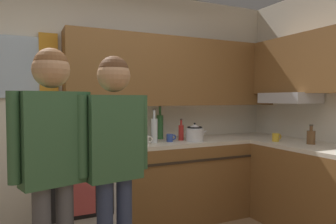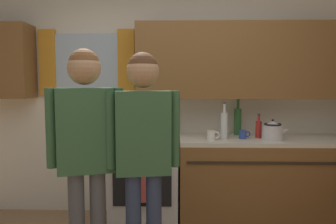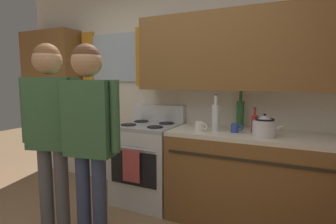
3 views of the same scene
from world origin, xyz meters
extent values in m
cube|color=silver|center=(0.00, 1.90, 1.30)|extent=(4.60, 0.10, 2.60)
cube|color=silver|center=(-0.86, 1.83, 1.68)|extent=(0.69, 0.03, 0.61)
cube|color=orange|center=(-1.30, 1.82, 1.68)|extent=(0.18, 0.04, 0.71)
cube|color=orange|center=(-0.43, 1.82, 1.68)|extent=(0.18, 0.04, 0.71)
cube|color=brown|center=(1.00, 1.69, 1.68)|extent=(2.60, 0.32, 0.78)
cube|color=brown|center=(1.23, 1.54, 0.43)|extent=(2.15, 0.62, 0.86)
cube|color=beige|center=(1.23, 1.54, 0.88)|extent=(2.15, 0.62, 0.04)
cube|color=#2D2319|center=(1.23, 1.23, 0.72)|extent=(2.03, 0.01, 0.02)
cube|color=silver|center=(-0.21, 1.54, 0.43)|extent=(0.67, 0.62, 0.86)
cube|color=black|center=(-0.21, 1.23, 0.48)|extent=(0.55, 0.01, 0.36)
cylinder|color=#ADADB2|center=(-0.21, 1.20, 0.70)|extent=(0.55, 0.02, 0.02)
cube|color=#ADADB2|center=(-0.21, 1.54, 0.88)|extent=(0.67, 0.62, 0.04)
cube|color=silver|center=(-0.21, 1.81, 1.00)|extent=(0.67, 0.08, 0.20)
cylinder|color=black|center=(-0.37, 1.40, 0.91)|extent=(0.17, 0.17, 0.01)
cylinder|color=black|center=(-0.04, 1.40, 0.91)|extent=(0.17, 0.17, 0.01)
cylinder|color=black|center=(-0.37, 1.68, 0.91)|extent=(0.17, 0.17, 0.01)
cylinder|color=black|center=(-0.04, 1.68, 0.91)|extent=(0.17, 0.17, 0.01)
cube|color=#CC4C4C|center=(-0.21, 1.19, 0.52)|extent=(0.20, 0.02, 0.34)
cylinder|color=red|center=(0.95, 1.55, 0.99)|extent=(0.06, 0.06, 0.17)
cylinder|color=red|center=(0.95, 1.55, 1.10)|extent=(0.02, 0.02, 0.06)
cylinder|color=#3F382D|center=(0.95, 1.55, 1.14)|extent=(0.03, 0.03, 0.02)
cylinder|color=#2D6633|center=(0.78, 1.75, 1.04)|extent=(0.08, 0.08, 0.28)
cylinder|color=#2D6633|center=(0.78, 1.75, 1.23)|extent=(0.03, 0.03, 0.10)
cylinder|color=#3F382D|center=(0.78, 1.75, 1.29)|extent=(0.03, 0.03, 0.02)
cylinder|color=silver|center=(0.59, 1.48, 1.03)|extent=(0.07, 0.07, 0.26)
cylinder|color=silver|center=(0.59, 1.48, 1.21)|extent=(0.03, 0.03, 0.09)
cylinder|color=#3F382D|center=(0.59, 1.48, 1.26)|extent=(0.03, 0.03, 0.02)
cylinder|color=white|center=(0.45, 1.40, 0.95)|extent=(0.08, 0.08, 0.09)
torus|color=white|center=(0.50, 1.40, 0.95)|extent=(0.07, 0.01, 0.07)
cylinder|color=#2D479E|center=(0.78, 1.49, 0.94)|extent=(0.07, 0.07, 0.08)
torus|color=#2D479E|center=(0.82, 1.49, 0.95)|extent=(0.06, 0.01, 0.06)
cylinder|color=silver|center=(1.05, 1.42, 0.97)|extent=(0.20, 0.20, 0.14)
cone|color=silver|center=(1.05, 1.42, 1.06)|extent=(0.18, 0.18, 0.05)
sphere|color=black|center=(1.05, 1.42, 1.09)|extent=(0.02, 0.02, 0.02)
cone|color=silver|center=(1.18, 1.42, 1.00)|extent=(0.09, 0.04, 0.07)
torus|color=black|center=(1.05, 1.42, 1.05)|extent=(0.17, 0.17, 0.02)
cube|color=#335938|center=(-0.52, 0.49, 1.13)|extent=(0.41, 0.26, 0.59)
cylinder|color=#335938|center=(-0.30, 0.55, 1.15)|extent=(0.07, 0.07, 0.54)
cylinder|color=#335938|center=(-0.73, 0.43, 1.15)|extent=(0.07, 0.07, 0.54)
sphere|color=#A87A56|center=(-0.52, 0.49, 1.55)|extent=(0.23, 0.23, 0.23)
sphere|color=brown|center=(-0.52, 0.49, 1.58)|extent=(0.21, 0.21, 0.21)
cube|color=#335938|center=(-0.12, 0.50, 1.11)|extent=(0.40, 0.22, 0.58)
cylinder|color=#335938|center=(0.10, 0.54, 1.13)|extent=(0.07, 0.07, 0.53)
cylinder|color=#335938|center=(-0.34, 0.47, 1.13)|extent=(0.07, 0.07, 0.53)
sphere|color=#A87A56|center=(-0.12, 0.50, 1.53)|extent=(0.23, 0.23, 0.23)
sphere|color=#4C2D19|center=(-0.12, 0.50, 1.56)|extent=(0.21, 0.21, 0.21)
camera|label=1|loc=(-0.69, -1.57, 1.38)|focal=33.22mm
camera|label=2|loc=(0.11, -1.70, 1.45)|focal=34.39mm
camera|label=3|loc=(1.29, -1.03, 1.40)|focal=28.49mm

